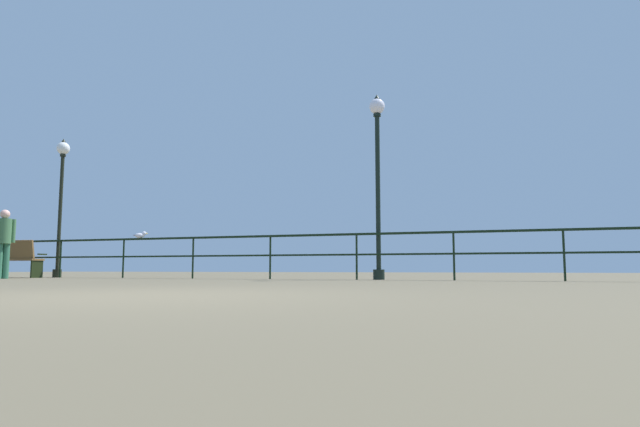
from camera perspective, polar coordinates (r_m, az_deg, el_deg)
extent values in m
plane|color=brown|center=(5.02, -19.55, -8.27)|extent=(60.00, 60.00, 0.00)
cube|color=black|center=(11.70, 3.90, -2.21)|extent=(24.70, 0.05, 0.05)
cube|color=black|center=(11.68, 3.92, -4.38)|extent=(24.70, 0.04, 0.04)
cylinder|color=black|center=(17.53, -30.63, -4.23)|extent=(0.04, 0.04, 0.98)
cylinder|color=black|center=(16.00, -25.88, -4.38)|extent=(0.04, 0.04, 0.98)
cylinder|color=black|center=(14.61, -20.18, -4.52)|extent=(0.04, 0.04, 0.98)
cylinder|color=black|center=(13.39, -13.36, -4.63)|extent=(0.04, 0.04, 0.98)
cylinder|color=black|center=(12.40, -5.31, -4.68)|extent=(0.04, 0.04, 0.98)
cylinder|color=black|center=(11.68, 3.92, -4.62)|extent=(0.04, 0.04, 0.98)
cylinder|color=black|center=(11.30, 14.05, -4.42)|extent=(0.04, 0.04, 0.98)
cylinder|color=black|center=(11.29, 24.53, -4.06)|extent=(0.04, 0.04, 0.98)
cube|color=brown|center=(16.25, -29.98, -4.28)|extent=(1.73, 0.59, 0.05)
cube|color=brown|center=(16.12, -30.42, -3.36)|extent=(1.70, 0.30, 0.50)
cube|color=black|center=(15.70, -27.90, -5.21)|extent=(0.08, 0.39, 0.47)
cube|color=black|center=(15.83, -27.43, -3.87)|extent=(0.06, 0.30, 0.04)
cylinder|color=black|center=(16.29, -26.18, -5.73)|extent=(0.23, 0.23, 0.22)
cylinder|color=black|center=(16.36, -25.92, 0.11)|extent=(0.09, 0.09, 3.12)
cylinder|color=black|center=(16.59, -25.67, 5.58)|extent=(0.15, 0.15, 0.06)
sphere|color=white|center=(16.63, -25.64, 6.27)|extent=(0.35, 0.35, 0.35)
cone|color=black|center=(16.67, -25.60, 7.02)|extent=(0.11, 0.11, 0.10)
cylinder|color=black|center=(11.72, 6.28, -6.47)|extent=(0.25, 0.25, 0.22)
cylinder|color=black|center=(11.84, 6.18, 2.30)|extent=(0.10, 0.10, 3.39)
cylinder|color=black|center=(12.20, 6.09, 10.35)|extent=(0.16, 0.16, 0.06)
sphere|color=white|center=(12.26, 6.08, 11.26)|extent=(0.35, 0.35, 0.35)
cone|color=black|center=(12.33, 6.07, 12.26)|extent=(0.12, 0.12, 0.10)
cylinder|color=#2F674A|center=(14.73, -30.43, -4.40)|extent=(0.15, 0.15, 0.82)
cylinder|color=#3D6B42|center=(14.72, -30.56, -1.62)|extent=(0.31, 0.31, 0.59)
cylinder|color=#3D6B42|center=(14.81, -29.83, -1.62)|extent=(0.11, 0.11, 0.56)
sphere|color=#E9AD9D|center=(14.75, -30.48, -0.06)|extent=(0.21, 0.21, 0.21)
ellipsoid|color=silver|center=(14.33, -18.62, -2.24)|extent=(0.26, 0.25, 0.13)
ellipsoid|color=#928B9C|center=(14.33, -18.61, -2.16)|extent=(0.22, 0.21, 0.04)
sphere|color=silver|center=(14.34, -18.20, -2.03)|extent=(0.10, 0.10, 0.10)
cone|color=gold|center=(14.34, -17.92, -2.04)|extent=(0.06, 0.06, 0.04)
cube|color=#928B9C|center=(14.33, -19.12, -2.20)|extent=(0.10, 0.09, 0.02)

